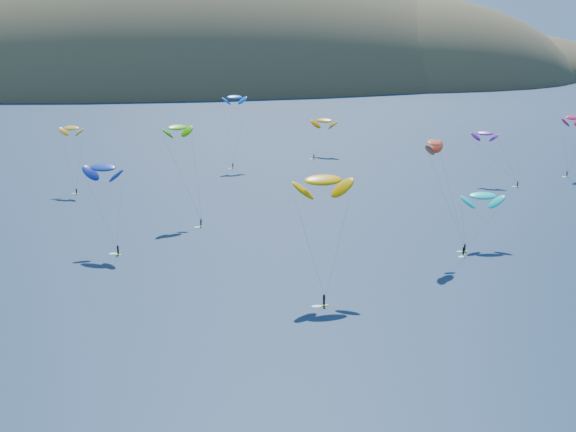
# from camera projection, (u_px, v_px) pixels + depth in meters

# --- Properties ---
(island) EXTENTS (730.00, 300.00, 210.00)m
(island) POSITION_uv_depth(u_px,v_px,m) (210.00, 95.00, 638.58)
(island) COLOR #3D3526
(island) RESTS_ON ground
(kitesurfer_1) EXTENTS (8.26, 9.67, 20.42)m
(kitesurfer_1) POSITION_uv_depth(u_px,v_px,m) (71.00, 128.00, 230.73)
(kitesurfer_1) COLOR #C2D317
(kitesurfer_1) RESTS_ON ground
(kitesurfer_2) EXTENTS (11.51, 12.82, 23.65)m
(kitesurfer_2) POSITION_uv_depth(u_px,v_px,m) (323.00, 180.00, 144.99)
(kitesurfer_2) COLOR #C2D317
(kitesurfer_2) RESTS_ON ground
(kitesurfer_3) EXTENTS (9.31, 14.56, 25.27)m
(kitesurfer_3) POSITION_uv_depth(u_px,v_px,m) (177.00, 128.00, 197.20)
(kitesurfer_3) COLOR #C2D317
(kitesurfer_3) RESTS_ON ground
(kitesurfer_4) EXTENTS (8.75, 7.11, 25.69)m
(kitesurfer_4) POSITION_uv_depth(u_px,v_px,m) (234.00, 97.00, 268.01)
(kitesurfer_4) COLOR #C2D317
(kitesurfer_4) RESTS_ON ground
(kitesurfer_5) EXTENTS (11.48, 7.75, 13.69)m
(kitesurfer_5) POSITION_uv_depth(u_px,v_px,m) (483.00, 196.00, 175.97)
(kitesurfer_5) COLOR #C2D317
(kitesurfer_5) RESTS_ON ground
(kitesurfer_6) EXTENTS (11.86, 13.41, 17.34)m
(kitesurfer_6) POSITION_uv_depth(u_px,v_px,m) (485.00, 133.00, 242.87)
(kitesurfer_6) COLOR #C2D317
(kitesurfer_6) RESTS_ON ground
(kitesurfer_8) EXTENTS (9.89, 6.60, 20.99)m
(kitesurfer_8) POSITION_uv_depth(u_px,v_px,m) (573.00, 118.00, 253.88)
(kitesurfer_8) COLOR #C2D317
(kitesurfer_8) RESTS_ON ground
(kitesurfer_9) EXTENTS (10.59, 9.01, 26.03)m
(kitesurfer_9) POSITION_uv_depth(u_px,v_px,m) (434.00, 143.00, 167.08)
(kitesurfer_9) COLOR #C2D317
(kitesurfer_9) RESTS_ON ground
(kitesurfer_10) EXTENTS (10.61, 12.03, 20.65)m
(kitesurfer_10) POSITION_uv_depth(u_px,v_px,m) (103.00, 168.00, 172.05)
(kitesurfer_10) COLOR #C2D317
(kitesurfer_10) RESTS_ON ground
(kitesurfer_11) EXTENTS (12.48, 14.84, 15.36)m
(kitesurfer_11) POSITION_uv_depth(u_px,v_px,m) (324.00, 120.00, 293.70)
(kitesurfer_11) COLOR #C2D317
(kitesurfer_11) RESTS_ON ground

